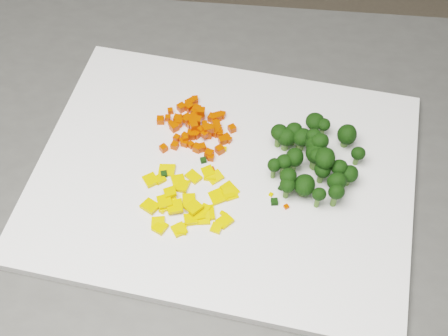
{
  "coord_description": "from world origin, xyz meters",
  "views": [
    {
      "loc": [
        0.15,
        -0.16,
        1.58
      ],
      "look_at": [
        0.14,
        0.32,
        0.92
      ],
      "focal_mm": 50.0,
      "sensor_mm": 36.0,
      "label": 1
    }
  ],
  "objects_px": {
    "carrot_pile": "(195,124)",
    "cutting_board": "(224,175)",
    "counter_block": "(230,303)",
    "broccoli_pile": "(318,151)",
    "pepper_pile": "(185,197)"
  },
  "relations": [
    {
      "from": "cutting_board",
      "to": "carrot_pile",
      "type": "xyz_separation_m",
      "value": [
        -0.04,
        0.07,
        0.02
      ]
    },
    {
      "from": "counter_block",
      "to": "carrot_pile",
      "type": "relative_size",
      "value": 8.73
    },
    {
      "from": "cutting_board",
      "to": "pepper_pile",
      "type": "height_order",
      "value": "pepper_pile"
    },
    {
      "from": "broccoli_pile",
      "to": "pepper_pile",
      "type": "bearing_deg",
      "value": -160.69
    },
    {
      "from": "pepper_pile",
      "to": "counter_block",
      "type": "bearing_deg",
      "value": 48.35
    },
    {
      "from": "counter_block",
      "to": "broccoli_pile",
      "type": "bearing_deg",
      "value": -3.81
    },
    {
      "from": "cutting_board",
      "to": "pepper_pile",
      "type": "relative_size",
      "value": 3.88
    },
    {
      "from": "broccoli_pile",
      "to": "counter_block",
      "type": "bearing_deg",
      "value": 176.19
    },
    {
      "from": "cutting_board",
      "to": "pepper_pile",
      "type": "distance_m",
      "value": 0.07
    },
    {
      "from": "carrot_pile",
      "to": "counter_block",
      "type": "bearing_deg",
      "value": -43.71
    },
    {
      "from": "carrot_pile",
      "to": "cutting_board",
      "type": "bearing_deg",
      "value": -59.68
    },
    {
      "from": "counter_block",
      "to": "pepper_pile",
      "type": "height_order",
      "value": "pepper_pile"
    },
    {
      "from": "carrot_pile",
      "to": "broccoli_pile",
      "type": "xyz_separation_m",
      "value": [
        0.16,
        -0.06,
        0.02
      ]
    },
    {
      "from": "counter_block",
      "to": "cutting_board",
      "type": "xyz_separation_m",
      "value": [
        -0.01,
        -0.02,
        0.46
      ]
    },
    {
      "from": "counter_block",
      "to": "carrot_pile",
      "type": "height_order",
      "value": "carrot_pile"
    }
  ]
}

